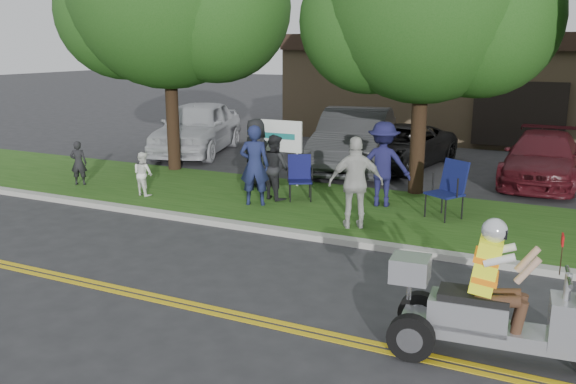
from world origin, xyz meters
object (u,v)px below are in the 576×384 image
at_px(spectator_adult_right, 356,183).
at_px(parked_car_mid, 400,147).
at_px(lawn_chair_a, 450,186).
at_px(parked_car_far_left, 197,127).
at_px(trike_scooter, 491,311).
at_px(spectator_adult_left, 254,165).
at_px(lawn_chair_b, 300,174).
at_px(parked_car_left, 355,139).
at_px(parked_car_right, 542,158).
at_px(spectator_adult_mid, 275,167).

bearing_deg(spectator_adult_right, parked_car_mid, -107.66).
distance_m(lawn_chair_a, parked_car_far_left, 10.48).
relative_size(trike_scooter, parked_car_far_left, 0.51).
bearing_deg(spectator_adult_left, lawn_chair_b, -147.06).
distance_m(lawn_chair_a, parked_car_left, 5.70).
height_order(lawn_chair_b, parked_car_mid, parked_car_mid).
height_order(lawn_chair_b, parked_car_right, parked_car_right).
bearing_deg(spectator_adult_mid, lawn_chair_b, -127.84).
xyz_separation_m(lawn_chair_b, parked_car_far_left, (-5.96, 4.59, 0.20)).
xyz_separation_m(trike_scooter, parked_car_left, (-5.28, 9.92, 0.29)).
height_order(spectator_adult_mid, parked_car_left, parked_car_left).
height_order(lawn_chair_b, spectator_adult_mid, spectator_adult_mid).
distance_m(lawn_chair_b, parked_car_right, 6.84).
height_order(lawn_chair_a, spectator_adult_right, spectator_adult_right).
distance_m(spectator_adult_right, parked_car_far_left, 10.05).
distance_m(lawn_chair_b, spectator_adult_left, 1.20).
bearing_deg(spectator_adult_mid, trike_scooter, 161.06).
bearing_deg(lawn_chair_b, parked_car_right, 15.71).
height_order(lawn_chair_a, parked_car_right, parked_car_right).
bearing_deg(trike_scooter, spectator_adult_left, 135.49).
bearing_deg(trike_scooter, spectator_adult_right, 122.56).
relative_size(lawn_chair_b, spectator_adult_right, 0.57).
bearing_deg(lawn_chair_b, spectator_adult_left, -154.53).
bearing_deg(trike_scooter, parked_car_mid, 105.80).
bearing_deg(spectator_adult_left, parked_car_left, -116.03).
bearing_deg(trike_scooter, parked_car_left, 112.69).
xyz_separation_m(lawn_chair_b, spectator_adult_mid, (-0.52, -0.27, 0.18)).
distance_m(parked_car_mid, parked_car_right, 4.00).
distance_m(trike_scooter, spectator_adult_mid, 7.72).
xyz_separation_m(spectator_adult_right, parked_car_mid, (-1.03, 6.72, -0.37)).
bearing_deg(spectator_adult_right, spectator_adult_mid, -54.96).
height_order(parked_car_left, parked_car_mid, parked_car_left).
distance_m(trike_scooter, spectator_adult_right, 5.08).
bearing_deg(parked_car_mid, spectator_adult_right, -71.50).
bearing_deg(lawn_chair_b, parked_car_left, 64.39).
height_order(spectator_adult_mid, parked_car_far_left, parked_car_far_left).
relative_size(lawn_chair_a, spectator_adult_right, 0.66).
xyz_separation_m(spectator_adult_mid, spectator_adult_right, (2.46, -1.34, 0.15)).
bearing_deg(lawn_chair_a, spectator_adult_right, -103.46).
relative_size(lawn_chair_b, spectator_adult_left, 0.57).
relative_size(spectator_adult_right, parked_car_right, 0.39).
xyz_separation_m(lawn_chair_b, parked_car_right, (4.90, 4.78, -0.02)).
bearing_deg(parked_car_mid, spectator_adult_left, -94.98).
distance_m(lawn_chair_b, parked_car_far_left, 7.53).
distance_m(trike_scooter, parked_car_far_left, 15.01).
distance_m(lawn_chair_b, spectator_adult_right, 2.55).
bearing_deg(parked_car_left, parked_car_mid, 24.08).
bearing_deg(parked_car_right, spectator_adult_left, -133.92).
relative_size(lawn_chair_a, spectator_adult_mid, 0.79).
distance_m(parked_car_left, parked_car_right, 5.15).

